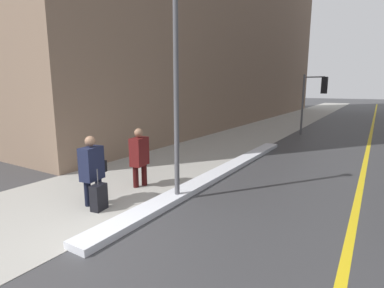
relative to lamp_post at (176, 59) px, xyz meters
The scene contains 9 objects.
ground_plane 4.05m from the lamp_post, 95.66° to the right, with size 160.00×160.00×0.00m, color #38383A.
sidewalk_slab 13.32m from the lamp_post, 99.95° to the left, with size 4.00×80.00×0.01m.
road_centre_stripe 13.66m from the lamp_post, 73.46° to the left, with size 0.16×80.00×0.00m.
snow_bank_curb 4.08m from the lamp_post, 91.57° to the left, with size 0.53×10.75×0.14m.
lamp_post is the anchor object (origin of this frame).
traffic_light_near 12.36m from the lamp_post, 85.50° to the left, with size 1.31×0.33×3.43m.
pedestrian_nearside 3.11m from the lamp_post, 138.86° to the right, with size 0.39×0.76×1.63m.
pedestrian_trailing 2.82m from the lamp_post, 169.41° to the left, with size 0.39×0.57×1.63m.
rolling_suitcase 3.53m from the lamp_post, 127.19° to the right, with size 0.27×0.39×0.95m.
Camera 1 is at (4.20, -3.42, 2.70)m, focal length 28.00 mm.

